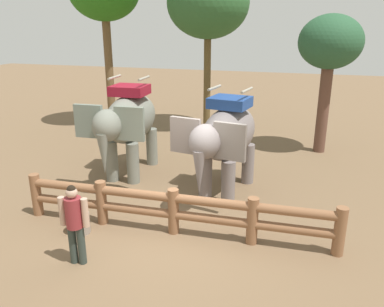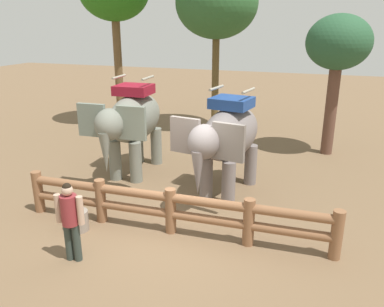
{
  "view_description": "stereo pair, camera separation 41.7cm",
  "coord_description": "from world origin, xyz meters",
  "px_view_note": "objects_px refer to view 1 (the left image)",
  "views": [
    {
      "loc": [
        2.58,
        -7.48,
        4.49
      ],
      "look_at": [
        0.0,
        1.25,
        1.4
      ],
      "focal_mm": 36.4,
      "sensor_mm": 36.0,
      "label": 1
    },
    {
      "loc": [
        2.97,
        -7.36,
        4.49
      ],
      "look_at": [
        0.0,
        1.25,
        1.4
      ],
      "focal_mm": 36.4,
      "sensor_mm": 36.0,
      "label": 2
    }
  ],
  "objects_px": {
    "elephant_near_left": "(128,122)",
    "elephant_center": "(226,137)",
    "tree_back_center": "(330,46)",
    "tree_far_left": "(208,4)",
    "tourist_woman_in_black": "(74,219)",
    "log_fence": "(173,208)",
    "feed_bucket": "(79,223)"
  },
  "relations": [
    {
      "from": "elephant_near_left",
      "to": "elephant_center",
      "type": "xyz_separation_m",
      "value": [
        3.07,
        -0.56,
        -0.05
      ]
    },
    {
      "from": "tree_back_center",
      "to": "tree_far_left",
      "type": "bearing_deg",
      "value": 158.42
    },
    {
      "from": "elephant_center",
      "to": "elephant_near_left",
      "type": "bearing_deg",
      "value": 169.69
    },
    {
      "from": "tourist_woman_in_black",
      "to": "tree_far_left",
      "type": "bearing_deg",
      "value": 90.55
    },
    {
      "from": "elephant_near_left",
      "to": "elephant_center",
      "type": "bearing_deg",
      "value": -10.31
    },
    {
      "from": "log_fence",
      "to": "elephant_center",
      "type": "height_order",
      "value": "elephant_center"
    },
    {
      "from": "tourist_woman_in_black",
      "to": "elephant_center",
      "type": "bearing_deg",
      "value": 62.87
    },
    {
      "from": "tourist_woman_in_black",
      "to": "elephant_near_left",
      "type": "bearing_deg",
      "value": 102.42
    },
    {
      "from": "tree_far_left",
      "to": "tree_back_center",
      "type": "height_order",
      "value": "tree_far_left"
    },
    {
      "from": "tourist_woman_in_black",
      "to": "tree_far_left",
      "type": "height_order",
      "value": "tree_far_left"
    },
    {
      "from": "elephant_near_left",
      "to": "tourist_woman_in_black",
      "type": "bearing_deg",
      "value": -77.58
    },
    {
      "from": "tourist_woman_in_black",
      "to": "tree_back_center",
      "type": "bearing_deg",
      "value": 61.8
    },
    {
      "from": "log_fence",
      "to": "tree_far_left",
      "type": "height_order",
      "value": "tree_far_left"
    },
    {
      "from": "log_fence",
      "to": "elephant_near_left",
      "type": "relative_size",
      "value": 2.07
    },
    {
      "from": "tourist_woman_in_black",
      "to": "tree_far_left",
      "type": "xyz_separation_m",
      "value": [
        -0.1,
        10.47,
        4.22
      ]
    },
    {
      "from": "feed_bucket",
      "to": "log_fence",
      "type": "bearing_deg",
      "value": 16.4
    },
    {
      "from": "elephant_center",
      "to": "tree_far_left",
      "type": "distance_m",
      "value": 7.67
    },
    {
      "from": "tourist_woman_in_black",
      "to": "feed_bucket",
      "type": "bearing_deg",
      "value": 120.67
    },
    {
      "from": "elephant_near_left",
      "to": "feed_bucket",
      "type": "distance_m",
      "value": 3.86
    },
    {
      "from": "feed_bucket",
      "to": "tourist_woman_in_black",
      "type": "bearing_deg",
      "value": -59.33
    },
    {
      "from": "elephant_center",
      "to": "tree_far_left",
      "type": "bearing_deg",
      "value": 108.56
    },
    {
      "from": "feed_bucket",
      "to": "elephant_near_left",
      "type": "bearing_deg",
      "value": 96.42
    },
    {
      "from": "log_fence",
      "to": "elephant_near_left",
      "type": "distance_m",
      "value": 3.97
    },
    {
      "from": "elephant_near_left",
      "to": "tree_far_left",
      "type": "height_order",
      "value": "tree_far_left"
    },
    {
      "from": "tree_back_center",
      "to": "feed_bucket",
      "type": "xyz_separation_m",
      "value": [
        -5.22,
        -7.58,
        -3.49
      ]
    },
    {
      "from": "log_fence",
      "to": "feed_bucket",
      "type": "xyz_separation_m",
      "value": [
        -2.02,
        -0.59,
        -0.37
      ]
    },
    {
      "from": "elephant_near_left",
      "to": "feed_bucket",
      "type": "relative_size",
      "value": 7.43
    },
    {
      "from": "tree_back_center",
      "to": "feed_bucket",
      "type": "height_order",
      "value": "tree_back_center"
    },
    {
      "from": "tourist_woman_in_black",
      "to": "tree_far_left",
      "type": "relative_size",
      "value": 0.25
    },
    {
      "from": "elephant_center",
      "to": "feed_bucket",
      "type": "distance_m",
      "value": 4.25
    },
    {
      "from": "elephant_near_left",
      "to": "elephant_center",
      "type": "relative_size",
      "value": 1.01
    },
    {
      "from": "elephant_near_left",
      "to": "tourist_woman_in_black",
      "type": "xyz_separation_m",
      "value": [
        1.01,
        -4.58,
        -0.72
      ]
    }
  ]
}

